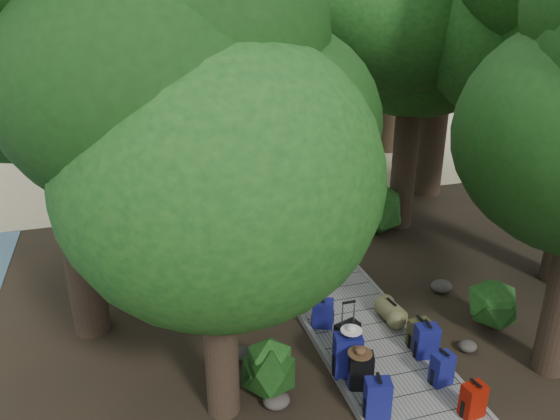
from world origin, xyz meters
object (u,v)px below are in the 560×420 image
object	(u,v)px
backpack_right_a	(473,399)
kayak	(162,156)
backpack_right_d	(420,333)
suitcase_on_boardwalk	(347,340)
backpack_right_c	(426,339)
lone_suitcase_on_sand	(252,166)
backpack_left_a	(378,396)
backpack_left_b	(361,369)
backpack_left_c	(348,353)
backpack_left_d	(323,312)
backpack_right_b	(442,367)
sun_lounger	(303,142)
duffel_right_khaki	(391,311)

from	to	relation	value
backpack_right_a	kayak	bearing A→B (deg)	93.84
backpack_right_d	kayak	world-z (taller)	backpack_right_d
backpack_right_a	suitcase_on_boardwalk	distance (m)	2.28
backpack_right_c	lone_suitcase_on_sand	bearing A→B (deg)	101.67
backpack_left_a	backpack_left_b	bearing A→B (deg)	100.21
backpack_left_b	kayak	world-z (taller)	backpack_left_b
backpack_left_c	backpack_left_d	distance (m)	1.47
lone_suitcase_on_sand	kayak	world-z (taller)	lone_suitcase_on_sand
backpack_right_c	lone_suitcase_on_sand	size ratio (longest dim) A/B	1.14
backpack_right_b	backpack_right_d	bearing A→B (deg)	70.30
backpack_right_a	sun_lounger	bearing A→B (deg)	72.75
kayak	backpack_right_c	bearing A→B (deg)	-68.01
duffel_right_khaki	backpack_left_d	bearing A→B (deg)	164.81
backpack_left_a	backpack_left_b	distance (m)	0.67
backpack_left_a	lone_suitcase_on_sand	xyz separation A→B (m)	(1.02, 12.14, -0.17)
suitcase_on_boardwalk	kayak	world-z (taller)	suitcase_on_boardwalk
backpack_left_a	sun_lounger	size ratio (longest dim) A/B	0.40
backpack_left_a	backpack_right_b	world-z (taller)	backpack_left_a
backpack_right_c	sun_lounger	size ratio (longest dim) A/B	0.38
backpack_left_c	duffel_right_khaki	size ratio (longest dim) A/B	1.44
backpack_right_c	suitcase_on_boardwalk	bearing A→B (deg)	173.49
suitcase_on_boardwalk	sun_lounger	bearing A→B (deg)	55.89
backpack_right_a	kayak	distance (m)	15.66
backpack_right_a	duffel_right_khaki	xyz separation A→B (m)	(-0.00, 2.69, -0.11)
kayak	backpack_left_a	bearing A→B (deg)	-74.53
backpack_right_b	kayak	xyz separation A→B (m)	(-3.25, 14.52, -0.27)
backpack_right_c	backpack_right_d	bearing A→B (deg)	93.79
duffel_right_khaki	backpack_left_b	bearing A→B (deg)	-136.80
backpack_right_a	backpack_right_c	world-z (taller)	backpack_right_c
backpack_left_b	backpack_left_c	size ratio (longest dim) A/B	0.83
backpack_left_c	lone_suitcase_on_sand	xyz separation A→B (m)	(1.07, 11.10, -0.23)
backpack_left_b	backpack_right_b	size ratio (longest dim) A/B	1.13
backpack_left_a	backpack_right_c	xyz separation A→B (m)	(1.49, 1.10, -0.02)
backpack_left_b	duffel_right_khaki	bearing A→B (deg)	68.13
duffel_right_khaki	backpack_right_a	bearing A→B (deg)	-96.44
backpack_right_a	sun_lounger	distance (m)	15.36
backpack_left_d	backpack_right_b	size ratio (longest dim) A/B	0.97
backpack_left_c	duffel_right_khaki	bearing A→B (deg)	51.29
kayak	sun_lounger	world-z (taller)	sun_lounger
backpack_left_c	suitcase_on_boardwalk	size ratio (longest dim) A/B	1.27
backpack_right_b	suitcase_on_boardwalk	distance (m)	1.65
backpack_left_c	backpack_left_d	world-z (taller)	backpack_left_c
duffel_right_khaki	kayak	bearing A→B (deg)	98.19
backpack_left_a	duffel_right_khaki	size ratio (longest dim) A/B	1.23
backpack_left_d	backpack_right_c	distance (m)	2.00
backpack_left_a	lone_suitcase_on_sand	distance (m)	12.18
lone_suitcase_on_sand	kayak	xyz separation A→B (m)	(-2.91, 2.76, -0.15)
backpack_left_d	suitcase_on_boardwalk	xyz separation A→B (m)	(0.07, -1.01, 0.03)
backpack_right_d	suitcase_on_boardwalk	world-z (taller)	suitcase_on_boardwalk
backpack_right_b	kayak	distance (m)	14.88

